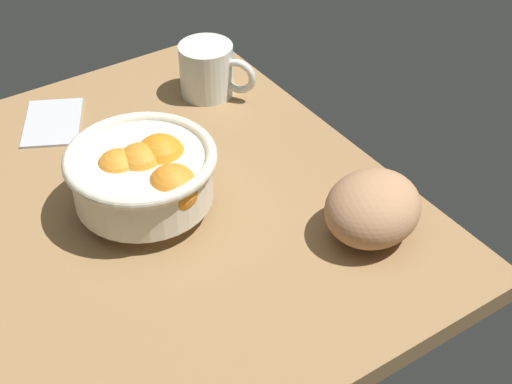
# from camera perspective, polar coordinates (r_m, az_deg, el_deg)

# --- Properties ---
(ground_plane) EXTENTS (0.76, 0.64, 0.03)m
(ground_plane) POSITION_cam_1_polar(r_m,az_deg,el_deg) (1.06, -7.52, -1.62)
(ground_plane) COLOR olive
(fruit_bowl) EXTENTS (0.20, 0.20, 0.11)m
(fruit_bowl) POSITION_cam_1_polar(r_m,az_deg,el_deg) (1.00, -8.39, 1.33)
(fruit_bowl) COLOR silver
(fruit_bowl) RESTS_ON ground
(bread_loaf) EXTENTS (0.15, 0.16, 0.09)m
(bread_loaf) POSITION_cam_1_polar(r_m,az_deg,el_deg) (0.98, 8.77, -1.20)
(bread_loaf) COLOR tan
(bread_loaf) RESTS_ON ground
(napkin_folded) EXTENTS (0.15, 0.14, 0.01)m
(napkin_folded) POSITION_cam_1_polar(r_m,az_deg,el_deg) (1.24, -15.04, 5.15)
(napkin_folded) COLOR #B3B6C1
(napkin_folded) RESTS_ON ground
(mug) EXTENTS (0.12, 0.10, 0.09)m
(mug) POSITION_cam_1_polar(r_m,az_deg,el_deg) (1.25, -3.60, 9.13)
(mug) COLOR silver
(mug) RESTS_ON ground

